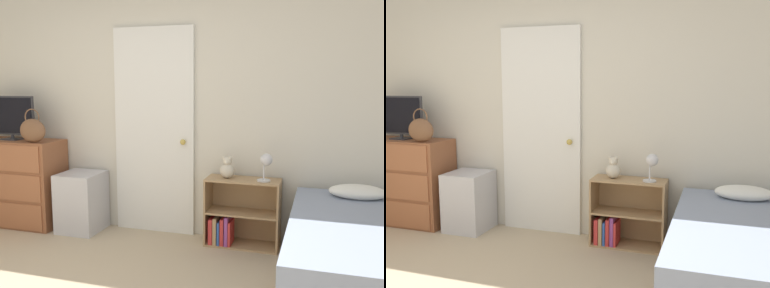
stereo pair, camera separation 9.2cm
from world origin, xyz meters
TOP-DOWN VIEW (x-y plane):
  - wall_back at (0.00, 2.12)m, footprint 10.00×0.06m
  - door_closed at (0.02, 2.07)m, footprint 0.84×0.09m
  - dresser at (-1.52, 1.85)m, footprint 1.03×0.45m
  - tv at (-1.53, 1.84)m, footprint 0.56×0.16m
  - handbag at (-1.17, 1.72)m, footprint 0.30×0.11m
  - storage_bin at (-0.72, 1.85)m, footprint 0.41×0.44m
  - bookshelf at (0.90, 1.93)m, footprint 0.69×0.29m
  - teddy_bear at (0.81, 1.92)m, footprint 0.14×0.14m
  - desk_lamp at (1.17, 1.88)m, footprint 0.14×0.13m
  - bed at (1.95, 1.15)m, footprint 1.03×1.86m

SIDE VIEW (x-z plane):
  - bookshelf at x=0.90m, z-range -0.06..0.59m
  - bed at x=1.95m, z-range -0.05..0.63m
  - storage_bin at x=-0.72m, z-range 0.00..0.61m
  - dresser at x=-1.52m, z-range 0.00..0.92m
  - teddy_bear at x=0.81m, z-range 0.63..0.84m
  - desk_lamp at x=1.17m, z-range 0.69..0.95m
  - door_closed at x=0.02m, z-range 0.00..2.07m
  - handbag at x=-1.17m, z-range 0.88..1.22m
  - tv at x=-1.53m, z-range 0.93..1.40m
  - wall_back at x=0.00m, z-range 0.00..2.55m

